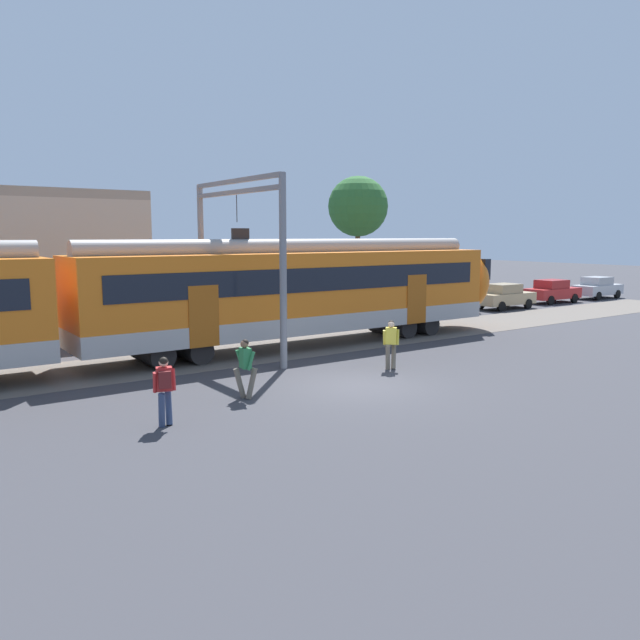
# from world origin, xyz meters

# --- Properties ---
(ground_plane) EXTENTS (160.00, 160.00, 0.00)m
(ground_plane) POSITION_xyz_m (0.00, 0.00, 0.00)
(ground_plane) COLOR #38383D
(track_bed) EXTENTS (80.00, 4.40, 0.01)m
(track_bed) POSITION_xyz_m (-8.63, 6.59, 0.01)
(track_bed) COLOR #605951
(track_bed) RESTS_ON ground
(commuter_train) EXTENTS (38.05, 3.07, 4.73)m
(commuter_train) POSITION_xyz_m (-6.15, 6.59, 2.25)
(commuter_train) COLOR #B2ADA8
(commuter_train) RESTS_ON ground
(pedestrian_red) EXTENTS (0.62, 0.60, 1.67)m
(pedestrian_red) POSITION_xyz_m (-6.19, -0.52, 0.99)
(pedestrian_red) COLOR navy
(pedestrian_red) RESTS_ON ground
(pedestrian_green) EXTENTS (0.62, 0.58, 1.67)m
(pedestrian_green) POSITION_xyz_m (-3.44, 0.61, 0.96)
(pedestrian_green) COLOR #6B6051
(pedestrian_green) RESTS_ON ground
(pedestrian_yellow) EXTENTS (0.68, 0.50, 1.67)m
(pedestrian_yellow) POSITION_xyz_m (2.39, 1.17, 0.99)
(pedestrian_yellow) COLOR #6B6051
(pedestrian_yellow) RESTS_ON ground
(parked_car_grey) EXTENTS (4.05, 1.85, 1.54)m
(parked_car_grey) POSITION_xyz_m (14.78, 10.46, 0.78)
(parked_car_grey) COLOR gray
(parked_car_grey) RESTS_ON ground
(parked_car_tan) EXTENTS (4.02, 1.80, 1.54)m
(parked_car_tan) POSITION_xyz_m (19.62, 10.15, 0.78)
(parked_car_tan) COLOR tan
(parked_car_tan) RESTS_ON ground
(parked_car_red) EXTENTS (4.06, 1.87, 1.54)m
(parked_car_red) POSITION_xyz_m (25.06, 10.54, 0.78)
(parked_car_red) COLOR #B22323
(parked_car_red) RESTS_ON ground
(parked_car_silver) EXTENTS (4.02, 1.79, 1.54)m
(parked_car_silver) POSITION_xyz_m (30.21, 10.42, 0.78)
(parked_car_silver) COLOR #B7BABF
(parked_car_silver) RESTS_ON ground
(catenary_gantry) EXTENTS (0.24, 6.64, 6.53)m
(catenary_gantry) POSITION_xyz_m (-0.47, 6.59, 4.31)
(catenary_gantry) COLOR gray
(catenary_gantry) RESTS_ON ground
(street_tree_right) EXTENTS (3.89, 3.89, 8.27)m
(street_tree_right) POSITION_xyz_m (14.22, 17.76, 6.29)
(street_tree_right) COLOR brown
(street_tree_right) RESTS_ON ground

